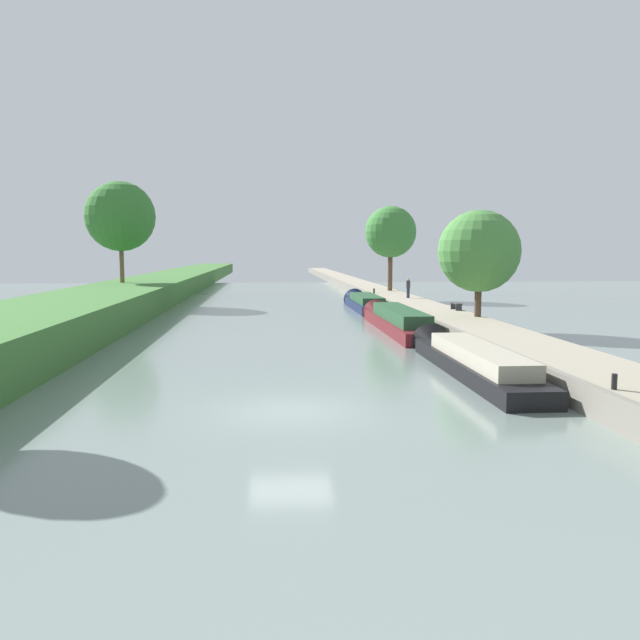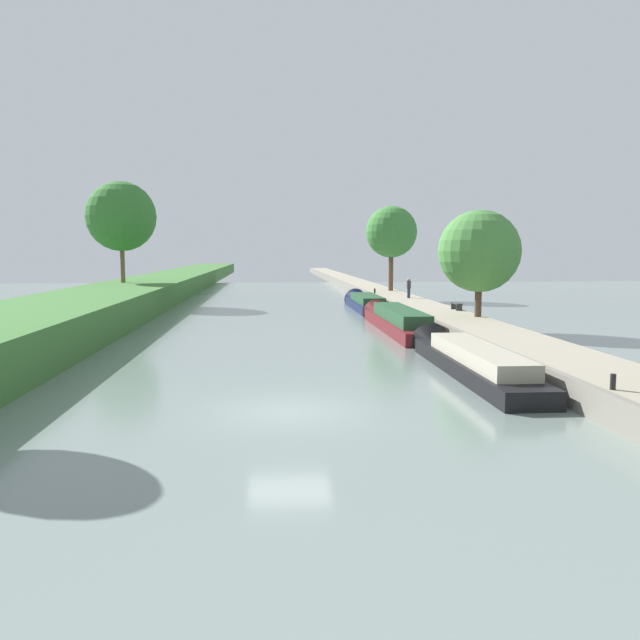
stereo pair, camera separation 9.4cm
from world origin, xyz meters
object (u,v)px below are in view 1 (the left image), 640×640
Objects in this scene: mooring_bollard_near at (614,382)px; park_bench at (456,305)px; narrowboat_black at (468,359)px; mooring_bollard_far at (374,291)px; narrowboat_maroon at (395,320)px; person_walking at (408,287)px; narrowboat_navy at (364,303)px.

mooring_bollard_near is 0.30× the size of park_bench.
narrowboat_black is at bearing -104.76° from park_bench.
narrowboat_black is 34.23m from mooring_bollard_far.
narrowboat_maroon is 21.73m from mooring_bollard_near.
narrowboat_maroon is at bearing -95.57° from mooring_bollard_far.
person_walking is 1.11× the size of park_bench.
park_bench is (4.48, -11.56, 0.75)m from narrowboat_navy.
narrowboat_black is at bearing -89.20° from narrowboat_maroon.
person_walking reaches higher than park_bench.
narrowboat_maroon is at bearing -105.14° from person_walking.
mooring_bollard_far is (1.77, 5.56, 0.62)m from narrowboat_navy.
narrowboat_maroon reaches higher than narrowboat_navy.
park_bench is (4.69, 3.16, 0.66)m from narrowboat_maroon.
mooring_bollard_far is at bearing 107.35° from person_walking.
mooring_bollard_near is at bearing -93.00° from person_walking.
narrowboat_navy is at bearing 172.88° from person_walking.
mooring_bollard_near is 41.91m from mooring_bollard_far.
narrowboat_navy is at bearing -107.64° from mooring_bollard_far.
park_bench is (0.83, -11.11, -0.53)m from person_walking.
person_walking is at bearing 82.59° from narrowboat_black.
park_bench reaches higher than narrowboat_black.
narrowboat_black is at bearing -97.41° from person_walking.
narrowboat_navy is at bearing 89.97° from narrowboat_black.
narrowboat_navy is (0.21, 14.72, -0.09)m from narrowboat_maroon.
person_walking is (3.86, 14.26, 1.18)m from narrowboat_maroon.
person_walking is at bearing -72.65° from mooring_bollard_far.
mooring_bollard_near is at bearing -96.24° from park_bench.
narrowboat_navy is 8.25× the size of park_bench.
narrowboat_maroon reaches higher than mooring_bollard_far.
park_bench reaches higher than mooring_bollard_near.
park_bench is at bearing -85.73° from person_walking.
narrowboat_navy is 3.89m from person_walking.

